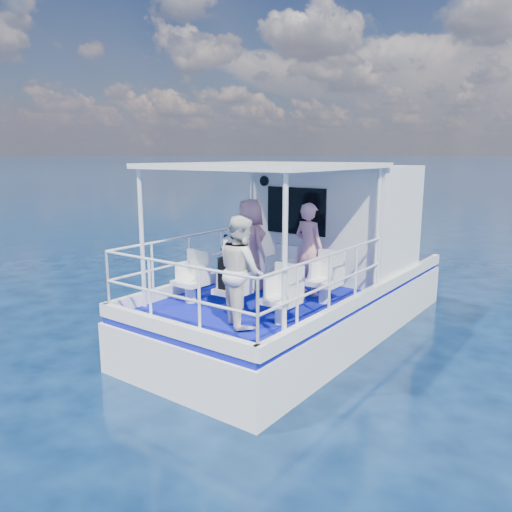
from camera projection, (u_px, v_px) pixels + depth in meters
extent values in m
plane|color=black|center=(272.00, 345.00, 8.83)|extent=(2000.00, 2000.00, 0.00)
cube|color=white|center=(302.00, 330.00, 9.62)|extent=(3.00, 7.00, 1.60)
cube|color=#0B0F98|center=(302.00, 287.00, 9.45)|extent=(2.90, 6.90, 0.10)
cube|color=white|center=(336.00, 220.00, 10.25)|extent=(2.85, 2.00, 2.20)
cube|color=white|center=(266.00, 166.00, 8.05)|extent=(3.00, 3.20, 0.08)
cylinder|color=white|center=(142.00, 239.00, 7.88)|extent=(0.07, 0.07, 2.20)
cylinder|color=white|center=(285.00, 260.00, 6.31)|extent=(0.07, 0.07, 2.20)
cylinder|color=white|center=(252.00, 220.00, 10.17)|extent=(0.07, 0.07, 2.20)
cylinder|color=white|center=(377.00, 232.00, 8.60)|extent=(0.07, 0.07, 2.20)
cube|color=white|center=(239.00, 276.00, 9.30)|extent=(0.48, 0.46, 0.38)
cube|color=white|center=(279.00, 283.00, 8.77)|extent=(0.48, 0.46, 0.38)
cube|color=white|center=(324.00, 292.00, 8.25)|extent=(0.48, 0.46, 0.38)
cube|color=white|center=(190.00, 291.00, 8.27)|extent=(0.48, 0.46, 0.38)
cube|color=white|center=(233.00, 300.00, 7.75)|extent=(0.48, 0.46, 0.38)
cube|color=white|center=(281.00, 311.00, 7.23)|extent=(0.48, 0.46, 0.38)
imported|color=pink|center=(250.00, 245.00, 8.99)|extent=(0.73, 0.62, 1.64)
imported|color=pink|center=(309.00, 249.00, 8.63)|extent=(0.65, 0.49, 1.61)
imported|color=silver|center=(242.00, 271.00, 7.08)|extent=(0.98, 0.93, 1.59)
cube|color=black|center=(236.00, 255.00, 9.17)|extent=(0.34, 0.19, 0.44)
cube|color=black|center=(230.00, 274.00, 7.62)|extent=(0.33, 0.19, 0.50)
cube|color=black|center=(236.00, 242.00, 9.11)|extent=(0.11, 0.06, 0.06)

